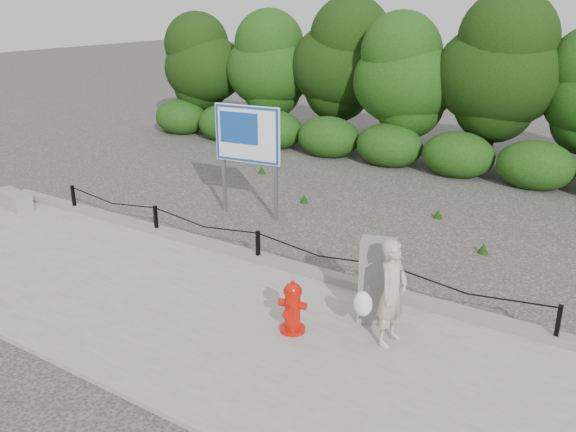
# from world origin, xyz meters

# --- Properties ---
(ground) EXTENTS (90.00, 90.00, 0.00)m
(ground) POSITION_xyz_m (0.00, 0.00, 0.00)
(ground) COLOR #2D2B28
(ground) RESTS_ON ground
(sidewalk) EXTENTS (14.00, 4.00, 0.08)m
(sidewalk) POSITION_xyz_m (0.00, -2.00, 0.04)
(sidewalk) COLOR gray
(sidewalk) RESTS_ON ground
(curb) EXTENTS (14.00, 0.22, 0.14)m
(curb) POSITION_xyz_m (0.00, 0.05, 0.15)
(curb) COLOR slate
(curb) RESTS_ON sidewalk
(chain_barrier) EXTENTS (10.06, 0.06, 0.60)m
(chain_barrier) POSITION_xyz_m (0.00, 0.00, 0.46)
(chain_barrier) COLOR black
(chain_barrier) RESTS_ON sidewalk
(treeline) EXTENTS (20.07, 3.84, 4.99)m
(treeline) POSITION_xyz_m (0.33, 8.93, 2.61)
(treeline) COLOR black
(treeline) RESTS_ON ground
(fire_hydrant) EXTENTS (0.44, 0.45, 0.78)m
(fire_hydrant) POSITION_xyz_m (1.80, -1.67, 0.45)
(fire_hydrant) COLOR red
(fire_hydrant) RESTS_ON sidewalk
(pedestrian) EXTENTS (0.69, 0.58, 1.50)m
(pedestrian) POSITION_xyz_m (3.05, -1.19, 0.82)
(pedestrian) COLOR #ADA795
(pedestrian) RESTS_ON sidewalk
(concrete_block) EXTENTS (1.15, 0.55, 0.35)m
(concrete_block) POSITION_xyz_m (-6.40, -0.55, 0.26)
(concrete_block) COLOR gray
(concrete_block) RESTS_ON sidewalk
(utility_cabinet) EXTENTS (0.55, 0.42, 1.43)m
(utility_cabinet) POSITION_xyz_m (2.66, -0.77, 0.73)
(utility_cabinet) COLOR gray
(utility_cabinet) RESTS_ON sidewalk
(advertising_sign) EXTENTS (1.52, 0.30, 2.44)m
(advertising_sign) POSITION_xyz_m (-1.74, 2.06, 1.72)
(advertising_sign) COLOR slate
(advertising_sign) RESTS_ON ground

